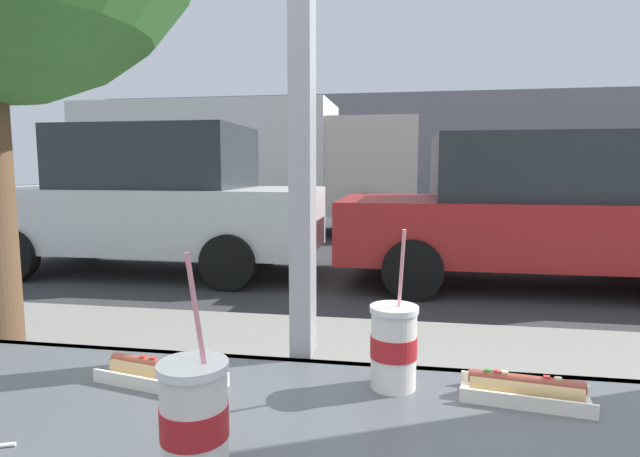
% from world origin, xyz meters
% --- Properties ---
extents(ground_plane, '(60.00, 60.00, 0.00)m').
position_xyz_m(ground_plane, '(0.00, 8.00, 0.00)').
color(ground_plane, '#38383A').
extents(sidewalk_strip, '(16.00, 2.80, 0.15)m').
position_xyz_m(sidewalk_strip, '(0.00, 1.60, 0.07)').
color(sidewalk_strip, gray).
rests_on(sidewalk_strip, ground).
extents(building_facade_far, '(28.00, 1.20, 4.64)m').
position_xyz_m(building_facade_far, '(0.00, 22.52, 2.32)').
color(building_facade_far, gray).
rests_on(building_facade_far, ground).
extents(soda_cup_left, '(0.10, 0.10, 0.33)m').
position_xyz_m(soda_cup_left, '(-0.05, -0.44, 1.03)').
color(soda_cup_left, silver).
rests_on(soda_cup_left, window_counter).
extents(soda_cup_right, '(0.10, 0.10, 0.33)m').
position_xyz_m(soda_cup_right, '(0.22, -0.08, 1.03)').
color(soda_cup_right, silver).
rests_on(soda_cup_right, window_counter).
extents(hotdog_tray_near, '(0.25, 0.12, 0.05)m').
position_xyz_m(hotdog_tray_near, '(0.47, -0.10, 0.96)').
color(hotdog_tray_near, silver).
rests_on(hotdog_tray_near, window_counter).
extents(hotdog_tray_far, '(0.29, 0.14, 0.05)m').
position_xyz_m(hotdog_tray_far, '(-0.25, -0.15, 0.96)').
color(hotdog_tray_far, silver).
rests_on(hotdog_tray_far, window_counter).
extents(parked_car_white, '(4.42, 1.89, 1.91)m').
position_xyz_m(parked_car_white, '(-3.06, 5.20, 0.95)').
color(parked_car_white, silver).
rests_on(parked_car_white, ground).
extents(parked_car_red, '(4.47, 2.08, 1.76)m').
position_xyz_m(parked_car_red, '(1.71, 5.20, 0.88)').
color(parked_car_red, red).
rests_on(parked_car_red, ground).
extents(box_truck, '(7.07, 2.44, 2.73)m').
position_xyz_m(box_truck, '(-3.19, 9.57, 1.52)').
color(box_truck, silver).
rests_on(box_truck, ground).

